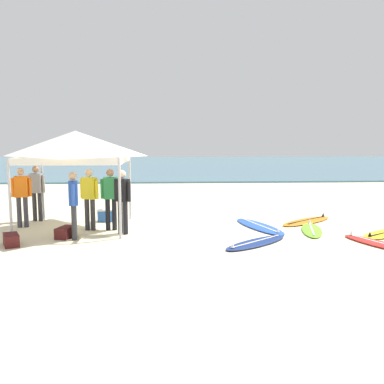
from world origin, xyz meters
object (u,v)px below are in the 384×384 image
(person_orange, at_px, (22,193))
(gear_bag_near_tent, at_px, (11,240))
(surfboard_blue, at_px, (259,226))
(surfboard_orange, at_px, (307,221))
(person_grey, at_px, (37,189))
(surfboard_navy, at_px, (256,243))
(cooler_box, at_px, (106,215))
(surfboard_red, at_px, (377,243))
(surfboard_lime, at_px, (312,230))
(person_blue, at_px, (73,201))
(gear_bag_by_pole, at_px, (66,232))
(canopy_tent, at_px, (75,144))
(person_yellow, at_px, (89,195))
(person_black, at_px, (122,197))
(person_green, at_px, (111,195))

(person_orange, height_order, gear_bag_near_tent, person_orange)
(surfboard_blue, distance_m, gear_bag_near_tent, 6.57)
(surfboard_orange, distance_m, person_grey, 8.36)
(surfboard_navy, relative_size, gear_bag_near_tent, 3.33)
(person_orange, xyz_separation_m, cooler_box, (2.26, 0.75, -0.79))
(surfboard_orange, relative_size, surfboard_red, 1.04)
(surfboard_lime, xyz_separation_m, person_blue, (-6.32, -0.62, 0.95))
(surfboard_lime, relative_size, person_blue, 1.18)
(person_grey, height_order, gear_bag_by_pole, person_grey)
(canopy_tent, relative_size, person_orange, 1.66)
(surfboard_lime, bearing_deg, surfboard_orange, 77.46)
(surfboard_navy, height_order, surfboard_red, same)
(surfboard_red, xyz_separation_m, person_blue, (-7.37, 0.96, 0.95))
(gear_bag_by_pole, bearing_deg, canopy_tent, 86.55)
(surfboard_orange, relative_size, surfboard_lime, 1.06)
(person_blue, bearing_deg, person_grey, 123.86)
(surfboard_blue, bearing_deg, person_orange, 176.66)
(surfboard_red, relative_size, person_blue, 1.19)
(surfboard_orange, bearing_deg, gear_bag_near_tent, -163.04)
(person_yellow, bearing_deg, person_black, -28.00)
(person_black, bearing_deg, person_grey, 145.44)
(surfboard_navy, distance_m, person_grey, 7.04)
(surfboard_orange, relative_size, cooler_box, 4.26)
(cooler_box, bearing_deg, gear_bag_near_tent, -122.13)
(canopy_tent, bearing_deg, surfboard_orange, 4.13)
(person_black, bearing_deg, person_green, 127.27)
(surfboard_orange, bearing_deg, person_grey, 175.47)
(person_grey, relative_size, gear_bag_near_tent, 2.85)
(surfboard_blue, xyz_separation_m, gear_bag_by_pole, (-5.25, -0.98, 0.10))
(canopy_tent, height_order, person_green, canopy_tent)
(surfboard_navy, xyz_separation_m, cooler_box, (-4.04, 3.05, 0.16))
(canopy_tent, xyz_separation_m, cooler_box, (0.65, 0.95, -2.19))
(surfboard_blue, height_order, gear_bag_near_tent, gear_bag_near_tent)
(person_grey, relative_size, person_black, 1.00)
(surfboard_blue, height_order, person_yellow, person_yellow)
(person_green, distance_m, cooler_box, 1.53)
(canopy_tent, distance_m, surfboard_lime, 6.97)
(gear_bag_near_tent, bearing_deg, surfboard_lime, 8.77)
(person_green, distance_m, gear_bag_near_tent, 2.82)
(surfboard_navy, distance_m, person_orange, 6.77)
(surfboard_red, distance_m, person_black, 6.47)
(surfboard_red, relative_size, person_yellow, 1.19)
(canopy_tent, xyz_separation_m, surfboard_lime, (6.52, -0.75, -2.35))
(canopy_tent, relative_size, person_yellow, 1.66)
(person_blue, relative_size, person_black, 1.00)
(surfboard_red, bearing_deg, person_green, 163.04)
(person_grey, bearing_deg, surfboard_navy, -27.74)
(surfboard_orange, bearing_deg, person_orange, -178.03)
(canopy_tent, xyz_separation_m, surfboard_navy, (4.69, -2.10, -2.35))
(surfboard_navy, distance_m, cooler_box, 5.06)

